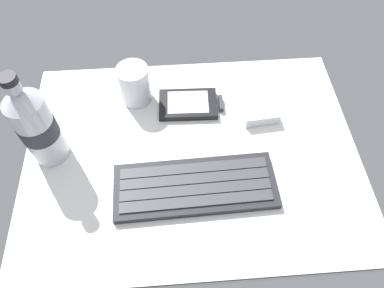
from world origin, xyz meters
The scene contains 6 objects.
ground_plane centered at (0.00, -0.23, -0.99)cm, with size 64.00×48.00×2.80cm.
keyboard centered at (0.31, -7.64, 0.81)cm, with size 29.28×11.76×1.70cm.
handheld_device centered at (0.66, 11.49, 0.73)cm, with size 12.99×8.00×1.50cm.
juice_cup centered at (-10.75, 14.63, 3.91)cm, with size 6.40×6.40×8.50cm.
water_bottle centered at (-26.80, 1.90, 9.01)cm, with size 6.73×6.73×20.80cm.
charger_block centered at (14.39, 8.03, 1.20)cm, with size 7.00×5.60×2.40cm, color silver.
Camera 1 is at (-2.66, -36.45, 58.32)cm, focal length 33.38 mm.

